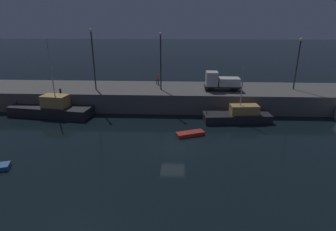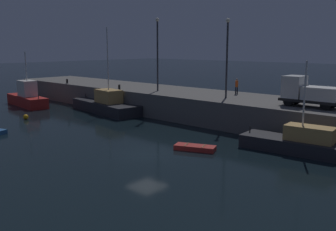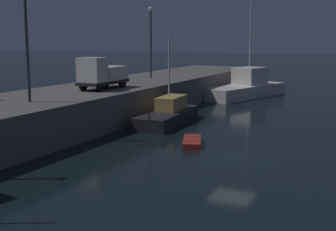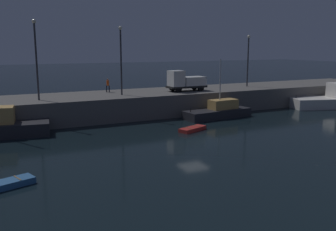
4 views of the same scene
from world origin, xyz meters
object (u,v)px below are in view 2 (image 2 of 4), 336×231
at_px(lamp_post_west, 157,49).
at_px(bollard_west, 67,81).
at_px(bollard_central, 119,87).
at_px(fishing_boat_white, 106,105).
at_px(fishing_trawler_red, 300,143).
at_px(lamp_post_east, 227,52).
at_px(fishing_boat_orange, 27,98).
at_px(dockworker, 237,85).
at_px(mooring_buoy_near, 26,117).
at_px(utility_truck, 308,92).
at_px(dinghy_orange_near, 195,148).

height_order(lamp_post_west, bollard_west, lamp_post_west).
bearing_deg(bollard_central, fishing_boat_white, -117.49).
bearing_deg(bollard_west, fishing_trawler_red, -4.30).
height_order(lamp_post_east, bollard_west, lamp_post_east).
distance_m(lamp_post_west, lamp_post_east, 9.54).
distance_m(fishing_boat_orange, bollard_central, 14.03).
xyz_separation_m(fishing_boat_white, fishing_boat_orange, (-11.95, -4.06, 0.22)).
distance_m(dockworker, bollard_west, 25.37).
bearing_deg(fishing_boat_white, bollard_central, 62.51).
relative_size(fishing_boat_white, lamp_post_east, 1.44).
xyz_separation_m(mooring_buoy_near, lamp_post_east, (17.67, 13.06, 7.16)).
xyz_separation_m(fishing_boat_orange, bollard_central, (12.73, 5.57, 1.91)).
bearing_deg(utility_truck, lamp_post_west, -178.96).
relative_size(mooring_buoy_near, lamp_post_east, 0.07).
bearing_deg(fishing_boat_white, lamp_post_west, 36.98).
xyz_separation_m(fishing_boat_white, lamp_post_east, (14.65, 4.18, 6.51)).
xyz_separation_m(fishing_trawler_red, utility_truck, (-1.73, 5.34, 3.26)).
height_order(fishing_boat_orange, lamp_post_east, lamp_post_east).
height_order(utility_truck, dockworker, utility_truck).
distance_m(fishing_boat_white, utility_truck, 23.85).
bearing_deg(mooring_buoy_near, fishing_boat_orange, 151.68).
bearing_deg(dockworker, dinghy_orange_near, -70.40).
xyz_separation_m(dinghy_orange_near, bollard_west, (-29.44, 7.53, 2.86)).
relative_size(fishing_trawler_red, dockworker, 5.03).
distance_m(lamp_post_east, bollard_west, 25.93).
height_order(fishing_boat_orange, mooring_buoy_near, fishing_boat_orange).
xyz_separation_m(fishing_boat_white, mooring_buoy_near, (-3.02, -8.87, -0.65)).
relative_size(fishing_boat_orange, bollard_west, 14.39).
distance_m(lamp_post_west, utility_truck, 18.53).
relative_size(fishing_boat_orange, dinghy_orange_near, 2.69).
bearing_deg(dockworker, fishing_trawler_red, -37.61).
relative_size(fishing_trawler_red, lamp_post_east, 1.09).
distance_m(fishing_trawler_red, bollard_west, 35.95).
height_order(fishing_boat_white, fishing_boat_orange, fishing_boat_white).
xyz_separation_m(lamp_post_east, bollard_west, (-25.42, -2.65, -4.38)).
height_order(fishing_boat_white, bollard_central, fishing_boat_white).
xyz_separation_m(lamp_post_west, lamp_post_east, (9.53, 0.33, -0.25)).
height_order(fishing_boat_white, lamp_post_east, lamp_post_east).
xyz_separation_m(fishing_trawler_red, dockworker, (-11.11, 8.56, 2.97)).
distance_m(dinghy_orange_near, dockworker, 14.65).
xyz_separation_m(fishing_boat_orange, dockworker, (25.85, 11.46, 2.58)).
bearing_deg(dinghy_orange_near, bollard_central, 157.24).
relative_size(fishing_boat_white, bollard_central, 18.42).
xyz_separation_m(fishing_trawler_red, bollard_central, (-24.23, 2.67, 2.29)).
bearing_deg(lamp_post_west, mooring_buoy_near, -122.58).
bearing_deg(bollard_west, bollard_central, -0.10).
height_order(fishing_boat_white, bollard_west, fishing_boat_white).
height_order(fishing_boat_orange, utility_truck, fishing_boat_orange).
bearing_deg(bollard_central, bollard_west, 179.90).
height_order(fishing_trawler_red, fishing_boat_orange, fishing_boat_orange).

